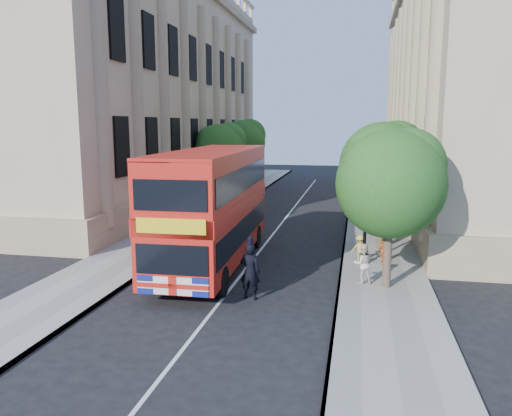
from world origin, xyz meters
The scene contains 17 objects.
ground centered at (0.00, 0.00, 0.00)m, with size 120.00×120.00×0.00m, color black.
pavement_right centered at (5.75, 10.00, 0.06)m, with size 3.50×80.00×0.12m, color gray.
pavement_left centered at (-5.75, 10.00, 0.06)m, with size 3.50×80.00×0.12m, color gray.
building_right centered at (13.80, 24.00, 9.00)m, with size 12.00×38.00×18.00m, color tan.
building_left centered at (-13.80, 24.00, 9.00)m, with size 12.00×38.00×18.00m, color tan.
tree_right_near centered at (5.84, 3.03, 4.25)m, with size 4.00×4.00×6.08m.
tree_right_mid centered at (5.84, 9.03, 4.45)m, with size 4.20×4.20×6.37m.
tree_right_far centered at (5.84, 15.03, 4.31)m, with size 4.00×4.00×6.15m.
tree_left_far centered at (-5.96, 22.03, 4.44)m, with size 4.00×4.00×6.30m.
tree_left_back centered at (-5.96, 30.03, 4.71)m, with size 4.20×4.20×6.65m.
lamp_post centered at (5.00, 6.00, 2.51)m, with size 0.32×0.32×5.16m.
double_decker_bus centered at (-1.49, 4.78, 2.76)m, with size 3.21×10.90×5.00m.
box_van centered at (-2.90, 14.47, 1.21)m, with size 1.88×4.36×2.46m.
police_constable centered at (0.98, 1.00, 1.02)m, with size 0.74×0.49×2.04m, color black.
woman_pedestrian centered at (4.91, 3.26, 0.90)m, with size 0.76×0.59×1.56m, color silver.
child_a centered at (5.84, 6.38, 0.66)m, with size 0.64×0.27×1.09m, color orange.
child_b centered at (4.82, 6.39, 0.72)m, with size 0.78×0.45×1.20m, color gold.
Camera 1 is at (4.61, -15.71, 6.21)m, focal length 35.00 mm.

